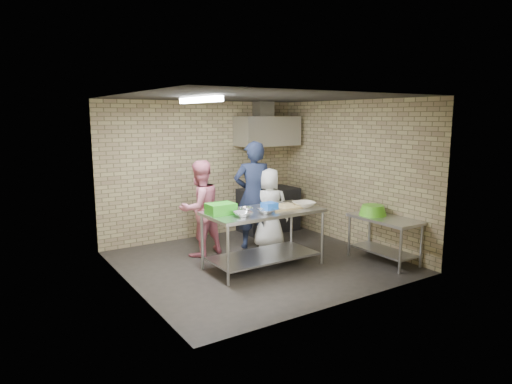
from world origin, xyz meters
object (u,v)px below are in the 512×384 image
at_px(blue_tub, 270,207).
at_px(green_crate, 221,209).
at_px(green_basin, 373,210).
at_px(bottle_green, 280,134).
at_px(man_navy, 253,195).
at_px(woman_white, 269,208).
at_px(stove, 268,209).
at_px(bottle_red, 264,134).
at_px(side_counter, 384,239).
at_px(prep_table, 263,239).
at_px(woman_pink, 200,208).

bearing_deg(blue_tub, green_crate, 163.65).
distance_m(green_crate, green_basin, 2.63).
xyz_separation_m(green_basin, bottle_green, (0.02, 2.74, 1.18)).
xyz_separation_m(man_navy, woman_white, (0.25, -0.15, -0.24)).
bearing_deg(green_basin, stove, 99.76).
height_order(green_basin, bottle_red, bottle_red).
relative_size(side_counter, woman_white, 0.81).
bearing_deg(green_basin, blue_tub, 163.82).
distance_m(stove, green_basin, 2.57).
bearing_deg(green_basin, woman_white, 127.22).
distance_m(green_crate, bottle_green, 3.39).
relative_size(side_counter, man_navy, 0.61).
bearing_deg(prep_table, green_crate, 170.27).
xyz_separation_m(blue_tub, woman_white, (0.65, 0.96, -0.26)).
xyz_separation_m(stove, blue_tub, (-1.34, -1.99, 0.55)).
distance_m(stove, man_navy, 1.39).
distance_m(green_crate, bottle_red, 3.11).
xyz_separation_m(stove, woman_white, (-0.69, -1.03, 0.29)).
distance_m(side_counter, woman_white, 2.10).
bearing_deg(bottle_red, green_basin, -82.10).
bearing_deg(man_navy, prep_table, 87.33).
bearing_deg(woman_white, green_crate, 59.89).
distance_m(stove, bottle_red, 1.60).
bearing_deg(prep_table, bottle_green, 49.08).
bearing_deg(woman_white, blue_tub, 87.84).
bearing_deg(side_counter, green_basin, 94.57).
bearing_deg(side_counter, woman_white, 123.46).
xyz_separation_m(woman_pink, woman_white, (1.28, -0.26, -0.09)).
height_order(prep_table, woman_pink, woman_pink).
height_order(stove, green_basin, green_basin).
bearing_deg(blue_tub, man_navy, 69.97).
relative_size(bottle_red, bottle_green, 1.20).
bearing_deg(stove, bottle_red, 78.23).
relative_size(green_crate, green_basin, 0.90).
bearing_deg(green_basin, man_navy, 130.24).
bearing_deg(man_navy, stove, -115.28).
bearing_deg(blue_tub, stove, 55.93).
distance_m(woman_pink, woman_white, 1.31).
xyz_separation_m(bottle_green, woman_white, (-1.14, -1.27, -1.28)).
xyz_separation_m(stove, green_crate, (-2.09, -1.77, 0.56)).
distance_m(side_counter, stove, 2.79).
bearing_deg(green_crate, man_navy, 37.51).
bearing_deg(blue_tub, prep_table, 116.57).
bearing_deg(woman_pink, bottle_green, -168.56).
height_order(prep_table, man_navy, man_navy).
height_order(green_crate, man_navy, man_navy).
xyz_separation_m(blue_tub, man_navy, (0.40, 1.10, -0.02)).
relative_size(prep_table, green_basin, 4.05).
bearing_deg(prep_table, woman_white, 50.64).
relative_size(prep_table, blue_tub, 9.00).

